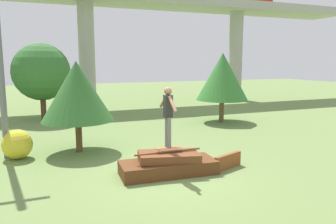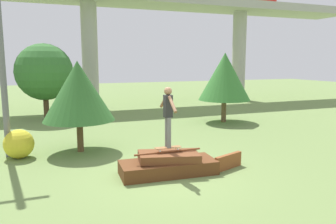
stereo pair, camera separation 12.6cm
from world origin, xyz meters
name	(u,v)px [view 1 (the left image)]	position (x,y,z in m)	size (l,w,h in m)	color
ground_plane	(168,174)	(0.00, 0.00, 0.00)	(80.00, 80.00, 0.00)	olive
scrap_pile	(168,165)	(0.01, 0.00, 0.27)	(2.79, 1.23, 0.68)	#5B3319
scrap_plank_loose	(228,161)	(1.85, -0.22, 0.22)	(1.09, 0.50, 0.44)	brown
skateboard	(168,148)	(0.02, 0.07, 0.76)	(0.77, 0.24, 0.09)	brown
skater	(168,112)	(0.02, 0.07, 1.78)	(0.23, 1.25, 1.72)	slate
highway_overpass	(85,9)	(0.00, 15.06, 6.68)	(44.00, 3.77, 7.79)	#A8A59E
tree_behind_left	(222,77)	(5.70, 6.54, 2.40)	(2.71, 2.71, 3.64)	brown
tree_behind_right	(41,72)	(-3.07, 10.81, 2.61)	(3.09, 3.09, 4.16)	#4C3823
tree_mid_back	(77,91)	(-2.07, 3.35, 2.17)	(2.50, 2.50, 3.22)	brown
bush_yellow_flowering	(17,144)	(-4.06, 3.23, 0.48)	(0.97, 0.97, 0.97)	gold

